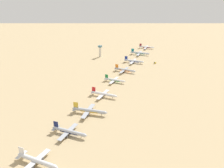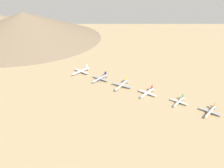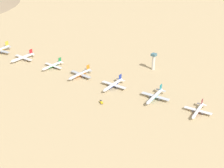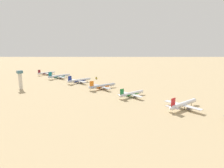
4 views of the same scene
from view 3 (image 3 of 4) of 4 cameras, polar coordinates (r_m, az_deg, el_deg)
name	(u,v)px [view 3 (image 3 of 4)]	position (r m, az deg, el deg)	size (l,w,h in m)	color
ground_plane	(51,69)	(508.84, -10.64, 2.68)	(2792.28, 2792.28, 0.00)	tan
parked_jet_3	(23,57)	(548.78, -15.37, 4.51)	(47.12, 38.16, 13.62)	white
parked_jet_4	(53,66)	(508.73, -10.36, 3.20)	(41.95, 33.98, 12.13)	white
parked_jet_5	(80,74)	(473.36, -5.62, 1.73)	(46.12, 37.39, 13.32)	#B2B7C1
parked_jet_6	(113,85)	(440.53, 0.22, -0.14)	(46.37, 37.68, 13.37)	silver
parked_jet_7	(155,96)	(415.68, 7.53, -2.14)	(47.16, 38.43, 13.60)	silver
parked_jet_8	(198,111)	(396.40, 14.83, -4.52)	(41.03, 33.49, 11.84)	white
service_truck	(101,102)	(404.51, -1.90, -3.17)	(4.54, 5.70, 3.90)	yellow
control_tower	(154,61)	(495.18, 7.30, 4.10)	(7.20, 7.20, 26.02)	beige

